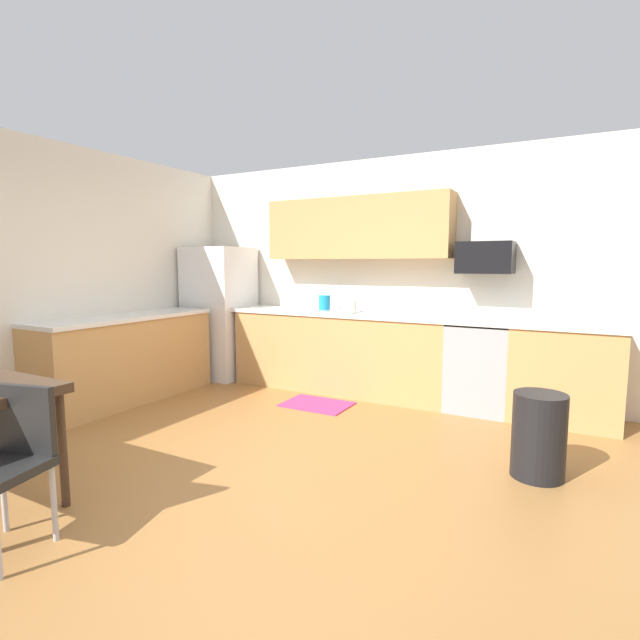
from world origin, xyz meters
name	(u,v)px	position (x,y,z in m)	size (l,w,h in m)	color
ground_plane	(254,471)	(0.00, 0.00, 0.00)	(12.00, 12.00, 0.00)	#9E6B38
wall_back	(387,276)	(0.00, 2.65, 1.35)	(5.80, 0.10, 2.70)	silver
wall_left	(27,279)	(-2.65, 0.00, 1.35)	(0.10, 5.80, 2.70)	silver
cabinet_run_back	(339,353)	(-0.45, 2.30, 0.45)	(2.59, 0.60, 0.90)	tan
cabinet_run_back_right	(565,375)	(1.92, 2.30, 0.45)	(0.96, 0.60, 0.90)	tan
cabinet_run_left	(126,360)	(-2.30, 0.80, 0.45)	(0.60, 2.00, 0.90)	tan
countertop_back	(375,315)	(0.00, 2.30, 0.92)	(4.80, 0.64, 0.04)	silver
countertop_left	(124,317)	(-2.30, 0.80, 0.92)	(0.64, 2.00, 0.04)	silver
upper_cabinets_back	(357,228)	(-0.30, 2.43, 1.90)	(2.20, 0.34, 0.70)	tan
refrigerator	(220,312)	(-2.18, 2.22, 0.85)	(0.76, 0.70, 1.71)	white
oven_range	(479,366)	(1.14, 2.30, 0.46)	(0.60, 0.60, 0.91)	#999BA0
microwave	(485,258)	(1.14, 2.40, 1.56)	(0.54, 0.36, 0.32)	black
sink_basin	(340,317)	(-0.44, 2.30, 0.88)	(0.48, 0.40, 0.14)	#A5A8AD
sink_faucet	(347,302)	(-0.44, 2.48, 1.04)	(0.02, 0.02, 0.24)	#B2B5BA
chair_near_table	(8,455)	(-0.56, -1.37, 0.50)	(0.48, 0.48, 0.85)	black
trash_bin	(539,435)	(1.81, 0.88, 0.30)	(0.36, 0.36, 0.60)	black
floor_mat	(317,404)	(-0.39, 1.65, 0.01)	(0.70, 0.50, 0.01)	#CC3372
kettle	(324,304)	(-0.68, 2.35, 1.02)	(0.14, 0.14, 0.20)	#198CBF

